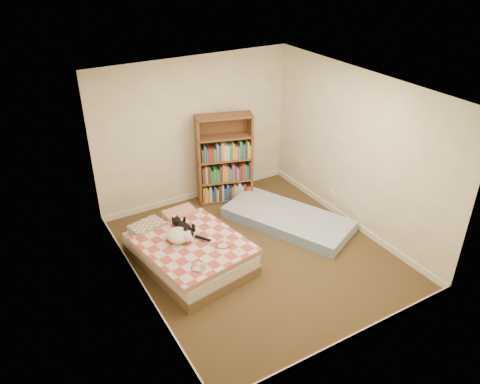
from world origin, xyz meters
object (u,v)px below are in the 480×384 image
bookshelf (224,170)px  black_cat (184,228)px  bed (188,250)px  floor_mattress (288,219)px  white_dog (179,235)px

bookshelf → black_cat: bookshelf is taller
bed → floor_mattress: 1.82m
floor_mattress → black_cat: size_ratio=2.80×
black_cat → white_dog: 0.21m
bed → floor_mattress: bed is taller
white_dog → floor_mattress: bearing=13.4°
bed → black_cat: 0.32m
bed → white_dog: bearing=170.0°
bookshelf → white_dog: (-1.45, -1.37, -0.07)m
black_cat → bookshelf: bearing=36.7°
bookshelf → black_cat: bearing=-120.3°
bookshelf → black_cat: 1.78m
bed → white_dog: white_dog is taller
bookshelf → floor_mattress: bookshelf is taller
bed → white_dog: (-0.12, 0.00, 0.29)m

